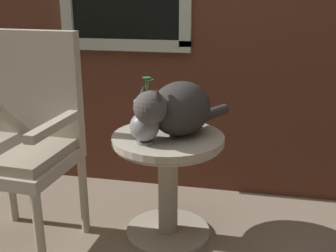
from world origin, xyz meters
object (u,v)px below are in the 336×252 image
object	(u,v)px
pewter_vase_with_ivy	(145,123)
wicker_side_table	(168,169)
cat	(178,109)
wicker_chair	(25,134)

from	to	relation	value
pewter_vase_with_ivy	wicker_side_table	bearing A→B (deg)	55.83
cat	pewter_vase_with_ivy	xyz separation A→B (m)	(-0.13, -0.14, -0.04)
wicker_chair	cat	world-z (taller)	wicker_chair
wicker_side_table	wicker_chair	size ratio (longest dim) A/B	0.53
wicker_side_table	wicker_chair	world-z (taller)	wicker_chair
wicker_chair	cat	size ratio (longest dim) A/B	1.80
wicker_side_table	pewter_vase_with_ivy	bearing A→B (deg)	-124.17
cat	pewter_vase_with_ivy	distance (m)	0.20
wicker_side_table	pewter_vase_with_ivy	world-z (taller)	pewter_vase_with_ivy
wicker_chair	cat	bearing A→B (deg)	15.11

